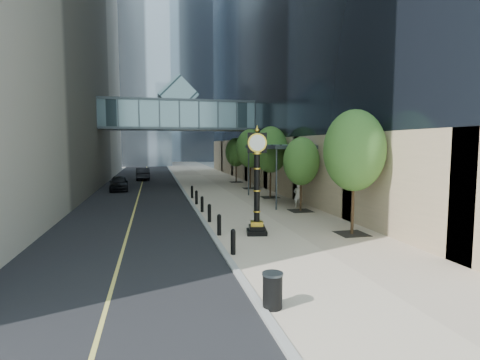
% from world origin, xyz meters
% --- Properties ---
extents(ground, '(320.00, 320.00, 0.00)m').
position_xyz_m(ground, '(0.00, 0.00, 0.00)').
color(ground, gray).
rests_on(ground, ground).
extents(road, '(8.00, 180.00, 0.02)m').
position_xyz_m(road, '(-7.00, 40.00, 0.01)').
color(road, black).
rests_on(road, ground).
extents(sidewalk, '(8.00, 180.00, 0.06)m').
position_xyz_m(sidewalk, '(1.00, 40.00, 0.03)').
color(sidewalk, '#B9A68F').
rests_on(sidewalk, ground).
extents(curb, '(0.25, 180.00, 0.07)m').
position_xyz_m(curb, '(-3.00, 40.00, 0.04)').
color(curb, gray).
rests_on(curb, ground).
extents(distant_tower_c, '(22.00, 22.00, 65.00)m').
position_xyz_m(distant_tower_c, '(-6.00, 120.00, 32.50)').
color(distant_tower_c, '#97A9BF').
rests_on(distant_tower_c, ground).
extents(skywalk, '(17.00, 4.20, 5.80)m').
position_xyz_m(skywalk, '(-3.00, 28.00, 7.71)').
color(skywalk, '#466571').
rests_on(skywalk, ground).
extents(entrance_canopy, '(3.00, 8.00, 4.38)m').
position_xyz_m(entrance_canopy, '(3.48, 14.00, 4.19)').
color(entrance_canopy, '#383F44').
rests_on(entrance_canopy, ground).
extents(bollard_row, '(0.20, 16.20, 0.90)m').
position_xyz_m(bollard_row, '(-2.70, 9.00, 0.51)').
color(bollard_row, black).
rests_on(bollard_row, sidewalk).
extents(street_trees, '(2.90, 28.70, 5.97)m').
position_xyz_m(street_trees, '(3.60, 15.49, 3.84)').
color(street_trees, black).
rests_on(street_trees, sidewalk).
extents(street_clock, '(1.12, 1.12, 5.09)m').
position_xyz_m(street_clock, '(-0.90, 4.01, 2.26)').
color(street_clock, black).
rests_on(street_clock, sidewalk).
extents(trash_bin, '(0.65, 0.65, 0.90)m').
position_xyz_m(trash_bin, '(-2.70, -4.00, 0.51)').
color(trash_bin, black).
rests_on(trash_bin, sidewalk).
extents(pedestrian, '(0.67, 0.49, 1.67)m').
position_xyz_m(pedestrian, '(3.97, 10.91, 0.90)').
color(pedestrian, beige).
rests_on(pedestrian, sidewalk).
extents(car_near, '(1.96, 4.27, 1.42)m').
position_xyz_m(car_near, '(-8.94, 24.02, 0.73)').
color(car_near, black).
rests_on(car_near, road).
extents(car_far, '(1.89, 4.64, 1.50)m').
position_xyz_m(car_far, '(-7.05, 34.92, 0.77)').
color(car_far, black).
rests_on(car_far, road).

